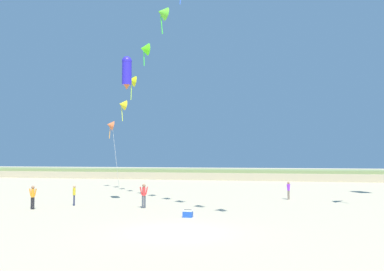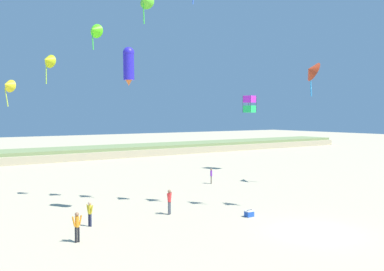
# 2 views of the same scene
# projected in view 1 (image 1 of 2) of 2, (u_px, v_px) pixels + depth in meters

# --- Properties ---
(ground_plane) EXTENTS (240.00, 240.00, 0.00)m
(ground_plane) POSITION_uv_depth(u_px,v_px,m) (176.00, 232.00, 19.40)
(ground_plane) COLOR #C1B28E
(dune_ridge) EXTENTS (120.00, 9.31, 1.62)m
(dune_ridge) POSITION_uv_depth(u_px,v_px,m) (256.00, 174.00, 65.97)
(dune_ridge) COLOR tan
(dune_ridge) RESTS_ON ground
(person_near_left) EXTENTS (0.29, 0.51, 1.53)m
(person_near_left) POSITION_uv_depth(u_px,v_px,m) (74.00, 194.00, 30.15)
(person_near_left) COLOR #282D4C
(person_near_left) RESTS_ON ground
(person_near_right) EXTENTS (0.57, 0.22, 1.63)m
(person_near_right) POSITION_uv_depth(u_px,v_px,m) (33.00, 196.00, 28.00)
(person_near_right) COLOR black
(person_near_right) RESTS_ON ground
(person_mid_center) EXTENTS (0.56, 0.37, 1.71)m
(person_mid_center) POSITION_uv_depth(u_px,v_px,m) (144.00, 194.00, 28.67)
(person_mid_center) COLOR #474C56
(person_mid_center) RESTS_ON ground
(person_far_left) EXTENTS (0.33, 0.49, 1.50)m
(person_far_left) POSITION_uv_depth(u_px,v_px,m) (288.00, 189.00, 34.47)
(person_far_left) COLOR #726656
(person_far_left) RESTS_ON ground
(large_kite_low_lead) EXTENTS (1.05, 1.05, 2.61)m
(large_kite_low_lead) POSITION_uv_depth(u_px,v_px,m) (127.00, 71.00, 31.39)
(large_kite_low_lead) COLOR #2C23C7
(beach_cooler) EXTENTS (0.58, 0.41, 0.46)m
(beach_cooler) POSITION_uv_depth(u_px,v_px,m) (188.00, 214.00, 24.24)
(beach_cooler) COLOR blue
(beach_cooler) RESTS_ON ground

